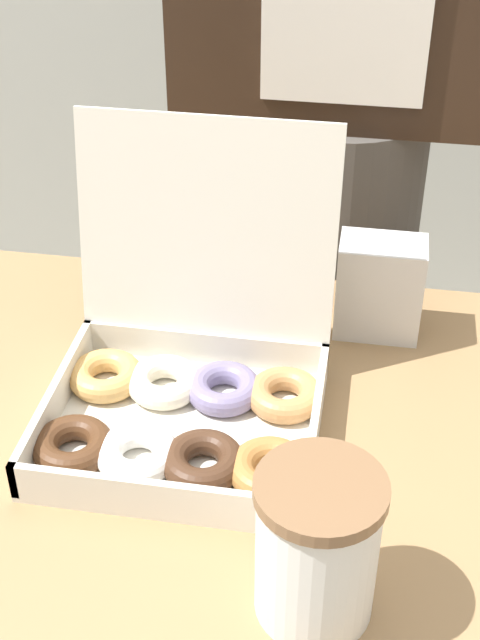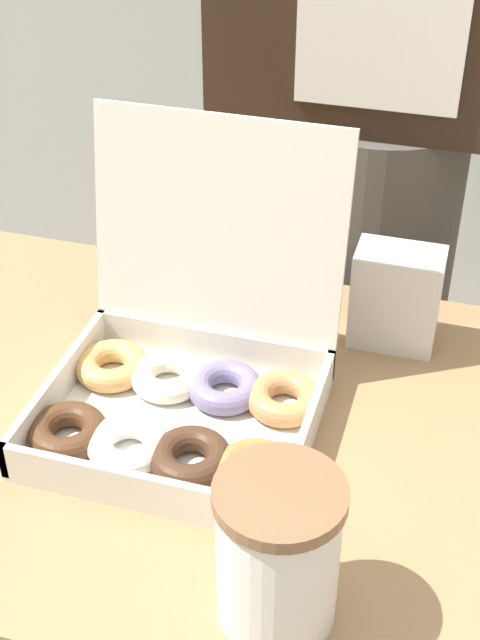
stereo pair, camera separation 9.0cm
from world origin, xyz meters
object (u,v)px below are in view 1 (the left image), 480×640
object	(u,v)px
coffee_cup	(317,547)
napkin_holder	(379,287)
person_customer	(346,83)
donut_box	(186,390)

from	to	relation	value
coffee_cup	napkin_holder	xyz separation A→B (m)	(0.03, 0.41, -0.01)
person_customer	donut_box	bearing A→B (deg)	-103.81
donut_box	person_customer	xyz separation A→B (m)	(0.12, 0.49, 0.16)
donut_box	napkin_holder	distance (m)	0.28
donut_box	person_customer	distance (m)	0.53
donut_box	napkin_holder	xyz separation A→B (m)	(0.19, 0.20, 0.02)
donut_box	coffee_cup	xyz separation A→B (m)	(0.15, -0.21, 0.03)
napkin_holder	person_customer	world-z (taller)	person_customer
napkin_holder	person_customer	size ratio (longest dim) A/B	0.07
coffee_cup	napkin_holder	distance (m)	0.41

